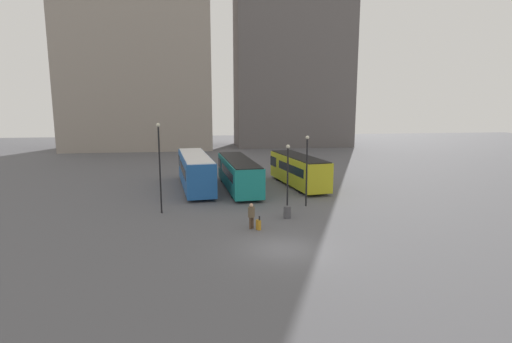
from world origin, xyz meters
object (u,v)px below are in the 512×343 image
at_px(bus_2, 298,169).
at_px(trash_bin, 287,212).
at_px(traveler, 251,214).
at_px(bus_0, 195,170).
at_px(lamp_post_2, 160,162).
at_px(bus_1, 238,173).
at_px(lamp_post_0, 288,174).
at_px(suitcase, 258,225).
at_px(lamp_post_1, 307,165).

relative_size(bus_2, trash_bin, 12.20).
height_order(traveler, trash_bin, traveler).
xyz_separation_m(bus_0, lamp_post_2, (-2.44, -8.53, 2.09)).
bearing_deg(bus_1, lamp_post_2, 135.81).
distance_m(lamp_post_0, lamp_post_2, 9.35).
bearing_deg(lamp_post_0, traveler, -136.35).
xyz_separation_m(lamp_post_0, trash_bin, (-0.18, -0.82, -2.64)).
bearing_deg(suitcase, lamp_post_1, -65.26).
bearing_deg(bus_1, lamp_post_0, -168.19).
bearing_deg(trash_bin, suitcase, -135.72).
distance_m(suitcase, lamp_post_2, 8.94).
distance_m(bus_1, lamp_post_1, 8.74).
xyz_separation_m(suitcase, lamp_post_2, (-6.55, 4.97, 3.52)).
height_order(bus_2, suitcase, bus_2).
bearing_deg(trash_bin, lamp_post_0, 77.62).
xyz_separation_m(traveler, lamp_post_0, (3.01, 2.87, 2.06)).
distance_m(traveler, lamp_post_1, 7.54).
bearing_deg(bus_0, bus_2, -97.40).
xyz_separation_m(bus_0, lamp_post_1, (8.72, -8.07, 1.53)).
height_order(bus_1, lamp_post_2, lamp_post_2).
height_order(bus_1, suitcase, bus_1).
bearing_deg(trash_bin, traveler, -144.10).
relative_size(bus_1, lamp_post_0, 2.28).
distance_m(lamp_post_0, trash_bin, 2.77).
relative_size(bus_0, lamp_post_1, 2.13).
distance_m(lamp_post_1, lamp_post_2, 11.19).
height_order(bus_0, lamp_post_0, lamp_post_0).
relative_size(bus_2, lamp_post_0, 2.01).
xyz_separation_m(bus_1, bus_2, (5.95, 0.61, 0.06)).
xyz_separation_m(traveler, lamp_post_1, (5.03, 5.13, 2.29)).
bearing_deg(trash_bin, bus_2, 72.23).
xyz_separation_m(bus_0, bus_1, (4.05, -0.88, -0.19)).
xyz_separation_m(bus_2, lamp_post_1, (-1.28, -7.80, 1.67)).
bearing_deg(bus_2, traveler, 145.84).
distance_m(suitcase, lamp_post_1, 7.72).
relative_size(bus_1, trash_bin, 13.83).
height_order(lamp_post_2, trash_bin, lamp_post_2).
distance_m(bus_1, lamp_post_2, 10.29).
xyz_separation_m(suitcase, lamp_post_1, (4.62, 5.43, 2.96)).
height_order(bus_1, traveler, bus_1).
height_order(suitcase, lamp_post_1, lamp_post_1).
xyz_separation_m(lamp_post_1, trash_bin, (-2.20, -3.08, -2.87)).
xyz_separation_m(bus_2, lamp_post_0, (-3.30, -10.05, 1.44)).
bearing_deg(bus_2, trash_bin, 154.11).
relative_size(lamp_post_0, lamp_post_2, 0.77).
relative_size(bus_0, lamp_post_0, 2.32).
relative_size(suitcase, lamp_post_1, 0.17).
bearing_deg(trash_bin, bus_1, 103.52).
distance_m(bus_0, lamp_post_1, 11.98).
xyz_separation_m(bus_0, suitcase, (4.11, -13.50, -1.43)).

